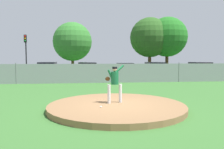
% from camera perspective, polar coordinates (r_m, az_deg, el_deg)
% --- Properties ---
extents(ground_plane, '(80.00, 80.00, 0.00)m').
position_cam_1_polar(ground_plane, '(15.40, -1.86, -3.77)').
color(ground_plane, '#386B2D').
extents(asphalt_strip, '(44.00, 7.00, 0.01)m').
position_cam_1_polar(asphalt_strip, '(23.83, -3.55, -0.93)').
color(asphalt_strip, '#2B2B2D').
rests_on(asphalt_strip, ground_plane).
extents(pitchers_mound, '(5.71, 5.71, 0.22)m').
position_cam_1_polar(pitchers_mound, '(9.50, 1.17, -8.13)').
color(pitchers_mound, olive).
rests_on(pitchers_mound, ground_plane).
extents(pitcher_youth, '(0.81, 0.32, 1.64)m').
position_cam_1_polar(pitcher_youth, '(9.57, 0.63, -1.56)').
color(pitcher_youth, silver).
rests_on(pitcher_youth, pitchers_mound).
extents(baseball, '(0.07, 0.07, 0.07)m').
position_cam_1_polar(baseball, '(8.80, -2.89, -8.17)').
color(baseball, white).
rests_on(baseball, pitchers_mound).
extents(chainlink_fence, '(34.96, 0.07, 1.74)m').
position_cam_1_polar(chainlink_fence, '(19.28, -2.85, 0.30)').
color(chainlink_fence, gray).
rests_on(chainlink_fence, ground_plane).
extents(parked_car_burgundy, '(2.19, 4.50, 1.68)m').
position_cam_1_polar(parked_car_burgundy, '(23.54, -6.37, 0.96)').
color(parked_car_burgundy, maroon).
rests_on(parked_car_burgundy, ground_plane).
extents(parked_car_slate, '(1.86, 4.34, 1.71)m').
position_cam_1_polar(parked_car_slate, '(24.37, -15.98, 0.95)').
color(parked_car_slate, slate).
rests_on(parked_car_slate, ground_plane).
extents(parked_car_navy, '(1.91, 4.15, 1.69)m').
position_cam_1_polar(parked_car_navy, '(24.53, 10.84, 1.01)').
color(parked_car_navy, '#161E4C').
rests_on(parked_car_navy, ground_plane).
extents(parked_car_champagne, '(2.13, 4.19, 1.61)m').
position_cam_1_polar(parked_car_champagne, '(23.67, 3.30, 0.91)').
color(parked_car_champagne, tan).
rests_on(parked_car_champagne, ground_plane).
extents(parked_car_red, '(1.94, 4.35, 1.68)m').
position_cam_1_polar(parked_car_red, '(26.39, 21.39, 1.03)').
color(parked_car_red, '#A81919').
rests_on(parked_car_red, ground_plane).
extents(traffic_cone_orange, '(0.40, 0.40, 0.55)m').
position_cam_1_polar(traffic_cone_orange, '(24.81, -24.63, -0.50)').
color(traffic_cone_orange, orange).
rests_on(traffic_cone_orange, asphalt_strip).
extents(traffic_light_near, '(0.28, 0.46, 4.85)m').
position_cam_1_polar(traffic_light_near, '(28.48, -21.03, 6.31)').
color(traffic_light_near, black).
rests_on(traffic_light_near, ground_plane).
extents(tree_tall_centre, '(5.43, 5.43, 7.13)m').
position_cam_1_polar(tree_tall_centre, '(32.35, -10.00, 8.18)').
color(tree_tall_centre, '#4C331E').
rests_on(tree_tall_centre, ground_plane).
extents(tree_broad_left, '(5.67, 5.67, 7.90)m').
position_cam_1_polar(tree_broad_left, '(33.05, 9.57, 9.22)').
color(tree_broad_left, '#4C331E').
rests_on(tree_broad_left, ground_plane).
extents(tree_leaning_west, '(5.70, 5.70, 8.00)m').
position_cam_1_polar(tree_leaning_west, '(33.73, 13.83, 9.21)').
color(tree_leaning_west, '#4C331E').
rests_on(tree_leaning_west, ground_plane).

